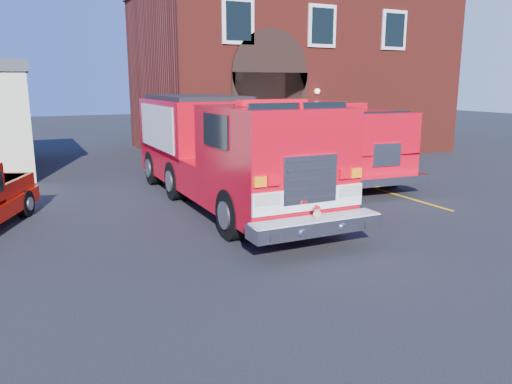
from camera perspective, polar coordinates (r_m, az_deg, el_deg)
name	(u,v)px	position (r m, az deg, el deg)	size (l,w,h in m)	color
ground	(234,236)	(11.88, -2.48, -5.02)	(100.00, 100.00, 0.00)	black
parking_stripe_near	(415,200)	(16.19, 17.76, -0.90)	(0.12, 3.00, 0.01)	gold
parking_stripe_mid	(357,183)	(18.44, 11.44, 1.01)	(0.12, 3.00, 0.01)	gold
parking_stripe_far	(313,170)	(20.87, 6.54, 2.47)	(0.12, 3.00, 0.01)	gold
fire_station	(286,70)	(27.87, 3.48, 13.74)	(15.20, 10.20, 8.45)	maroon
fire_engine	(223,149)	(14.84, -3.74, 4.95)	(3.01, 10.31, 3.17)	black
secondary_truck	(322,136)	(19.77, 7.54, 6.40)	(3.25, 8.88, 2.83)	black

